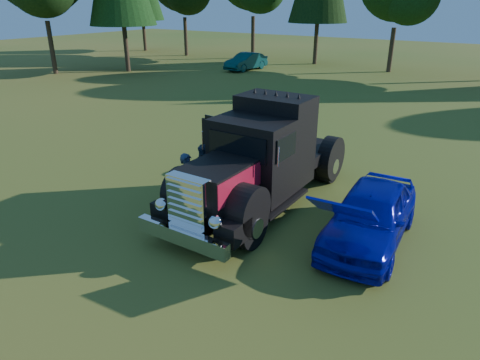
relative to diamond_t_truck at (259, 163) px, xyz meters
name	(u,v)px	position (x,y,z in m)	size (l,w,h in m)	color
ground	(210,246)	(0.23, -2.61, -1.28)	(120.00, 120.00, 0.00)	#325B1A
diamond_t_truck	(259,163)	(0.00, 0.00, 0.00)	(3.38, 7.16, 3.00)	black
hotrod_coupe	(370,215)	(3.30, -0.29, -0.56)	(1.97, 4.35, 1.89)	#07179D
spectator_near	(188,183)	(-1.39, -1.42, -0.44)	(0.61, 0.40, 1.68)	#20264B
spectator_far	(205,171)	(-1.59, -0.39, -0.47)	(0.78, 0.61, 1.61)	#1B1D40
distant_teal_car	(246,61)	(-14.05, 21.32, -0.59)	(1.46, 4.20, 1.38)	#093839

